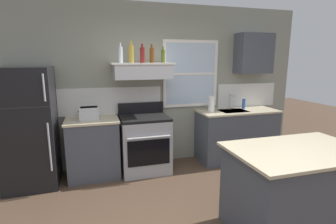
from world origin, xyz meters
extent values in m
cube|color=gray|center=(0.00, 2.23, 1.35)|extent=(5.40, 0.06, 2.70)
cube|color=silver|center=(-1.15, 2.19, 1.13)|extent=(2.50, 0.02, 0.44)
cube|color=silver|center=(1.80, 2.19, 1.13)|extent=(1.20, 0.02, 0.44)
cube|color=white|center=(0.65, 2.18, 1.55)|extent=(1.00, 0.04, 1.15)
cube|color=silver|center=(0.65, 2.17, 1.55)|extent=(0.90, 0.01, 1.05)
cube|color=white|center=(0.65, 2.16, 1.55)|extent=(0.90, 0.02, 0.04)
cube|color=black|center=(-1.90, 1.84, 0.85)|extent=(0.70, 0.68, 1.70)
cube|color=#333333|center=(-1.90, 1.50, 1.20)|extent=(0.69, 0.00, 0.01)
cylinder|color=#A5A8AD|center=(-1.60, 1.47, 0.66)|extent=(0.02, 0.02, 0.66)
cylinder|color=#A5A8AD|center=(-1.60, 1.47, 1.45)|extent=(0.02, 0.02, 0.35)
cube|color=#474C56|center=(-1.05, 1.90, 0.44)|extent=(0.76, 0.60, 0.88)
cube|color=#C6B793|center=(-1.05, 1.90, 0.90)|extent=(0.79, 0.63, 0.03)
cube|color=silver|center=(-1.08, 1.89, 1.01)|extent=(0.28, 0.20, 0.19)
cube|color=black|center=(-1.08, 1.89, 1.09)|extent=(0.24, 0.16, 0.01)
cube|color=black|center=(-1.23, 1.89, 1.04)|extent=(0.02, 0.03, 0.02)
cube|color=#9EA0A5|center=(-0.25, 1.86, 0.43)|extent=(0.76, 0.64, 0.87)
cube|color=black|center=(-0.25, 1.86, 0.89)|extent=(0.76, 0.64, 0.04)
cube|color=black|center=(-0.25, 2.15, 1.00)|extent=(0.76, 0.06, 0.18)
cube|color=black|center=(-0.25, 1.54, 0.42)|extent=(0.65, 0.01, 0.40)
cylinder|color=silver|center=(-0.25, 1.50, 0.67)|extent=(0.65, 0.03, 0.03)
cube|color=silver|center=(-0.25, 1.96, 1.61)|extent=(0.88, 0.48, 0.22)
cube|color=#262628|center=(-0.25, 1.74, 1.53)|extent=(0.75, 0.02, 0.04)
cube|color=white|center=(-0.25, 1.96, 1.73)|extent=(0.96, 0.52, 0.02)
cylinder|color=silver|center=(-0.57, 1.97, 1.86)|extent=(0.06, 0.06, 0.24)
cylinder|color=silver|center=(-0.57, 1.97, 2.01)|extent=(0.03, 0.03, 0.06)
cylinder|color=#B29333|center=(-0.41, 2.01, 1.88)|extent=(0.08, 0.08, 0.26)
cylinder|color=#B29333|center=(-0.41, 2.01, 2.04)|extent=(0.03, 0.03, 0.07)
cylinder|color=maroon|center=(-0.25, 1.92, 1.86)|extent=(0.07, 0.07, 0.23)
cylinder|color=maroon|center=(-0.25, 1.92, 2.00)|extent=(0.03, 0.03, 0.06)
cylinder|color=brown|center=(-0.09, 1.96, 1.86)|extent=(0.07, 0.07, 0.23)
cylinder|color=brown|center=(-0.09, 1.96, 2.00)|extent=(0.03, 0.03, 0.06)
cylinder|color=#4C601E|center=(0.08, 1.91, 1.84)|extent=(0.06, 0.06, 0.20)
cylinder|color=#4C601E|center=(0.08, 1.91, 1.97)|extent=(0.03, 0.03, 0.05)
cube|color=#474C56|center=(1.45, 1.90, 0.44)|extent=(1.40, 0.60, 0.88)
cube|color=#C6B793|center=(1.45, 1.90, 0.90)|extent=(1.43, 0.63, 0.03)
cube|color=#B7BABC|center=(1.35, 1.88, 0.90)|extent=(0.48, 0.36, 0.01)
cylinder|color=silver|center=(1.35, 2.02, 1.05)|extent=(0.03, 0.03, 0.28)
cylinder|color=silver|center=(1.35, 1.94, 1.17)|extent=(0.02, 0.16, 0.02)
cylinder|color=white|center=(0.94, 1.90, 1.04)|extent=(0.11, 0.11, 0.27)
cylinder|color=blue|center=(1.63, 2.00, 1.00)|extent=(0.06, 0.06, 0.18)
cube|color=#474C56|center=(0.96, -0.08, 0.44)|extent=(1.32, 0.82, 0.88)
cube|color=#C6B793|center=(0.96, -0.08, 0.90)|extent=(1.40, 0.90, 0.03)
cube|color=#474C56|center=(1.80, 2.04, 1.90)|extent=(0.64, 0.32, 0.70)
camera|label=1|loc=(-1.02, -2.09, 1.80)|focal=27.73mm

